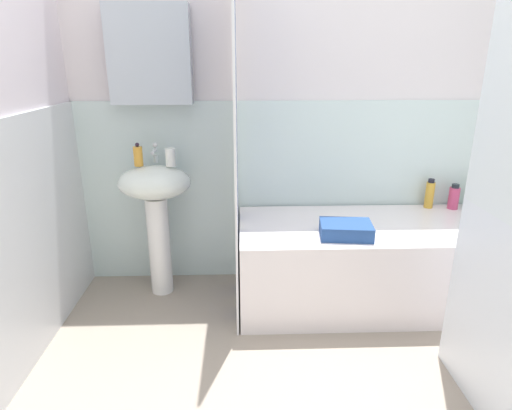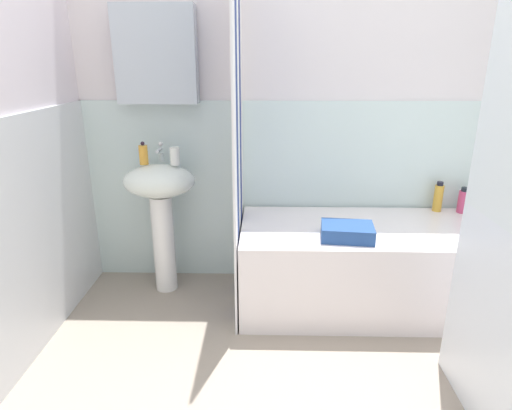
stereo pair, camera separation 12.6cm
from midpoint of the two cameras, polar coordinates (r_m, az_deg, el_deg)
The scene contains 11 objects.
wall_back_tiled at distance 2.78m, azimuth 9.24°, elevation 12.32°, with size 3.60×0.18×2.40m.
sink at distance 2.71m, azimuth -11.31°, elevation 0.64°, with size 0.44×0.34×0.84m.
faucet at distance 2.71m, azimuth -11.33°, elevation 6.90°, with size 0.03×0.12×0.12m.
soap_dispenser at distance 2.67m, azimuth -13.47°, elevation 6.56°, with size 0.05×0.05×0.14m.
toothbrush_cup at distance 2.62m, azimuth -9.41°, elevation 6.44°, with size 0.06×0.06×0.11m, color white.
bathtub at distance 2.73m, azimuth 16.74°, elevation -7.80°, with size 1.60×0.70×0.51m, color white.
shower_curtain at distance 2.39m, azimuth -0.89°, elevation 8.18°, with size 0.01×0.70×2.00m.
lotion_bottle at distance 3.10m, azimuth 28.59°, elevation 0.68°, with size 0.04×0.04×0.18m.
shampoo_bottle at distance 3.05m, azimuth 27.00°, elevation 0.48°, with size 0.07×0.07×0.17m.
body_wash_bottle at distance 3.01m, azimuth 24.24°, elevation 0.93°, with size 0.06×0.06×0.20m.
towel_folded at distance 2.40m, azimuth 13.54°, elevation -3.50°, with size 0.28×0.20×0.08m, color navy.
Camera 2 is at (-0.37, -1.48, 1.44)m, focal length 30.00 mm.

